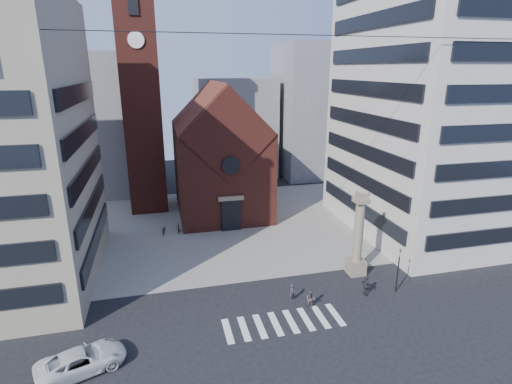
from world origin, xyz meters
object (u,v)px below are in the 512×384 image
pedestrian_0 (292,293)px  traffic_light (398,269)px  pedestrian_2 (366,286)px  white_car (82,361)px  pedestrian_1 (311,299)px  lion_column (358,242)px  scooter_0 (164,230)px

pedestrian_0 → traffic_light: bearing=-30.9°
pedestrian_2 → traffic_light: bearing=-107.2°
traffic_light → white_car: size_ratio=0.74×
pedestrian_0 → pedestrian_1: size_ratio=0.99×
traffic_light → pedestrian_0: (-9.73, 0.88, -1.49)m
white_car → pedestrian_2: size_ratio=3.05×
pedestrian_0 → pedestrian_1: pedestrian_1 is taller
lion_column → pedestrian_0: size_ratio=5.44×
pedestrian_0 → pedestrian_1: (1.16, -1.42, 0.01)m
lion_column → white_car: size_ratio=1.50×
lion_column → pedestrian_2: size_ratio=4.58×
traffic_light → white_car: 26.61m
traffic_light → scooter_0: traffic_light is taller
white_car → pedestrian_1: size_ratio=3.59×
pedestrian_1 → pedestrian_2: pedestrian_2 is taller
white_car → pedestrian_0: size_ratio=3.63×
traffic_light → pedestrian_0: traffic_light is taller
traffic_light → pedestrian_1: traffic_light is taller
pedestrian_0 → pedestrian_2: (6.73, -0.77, 0.15)m
pedestrian_1 → traffic_light: bearing=35.9°
white_car → pedestrian_2: pedestrian_2 is taller
pedestrian_0 → pedestrian_1: bearing=-76.7°
pedestrian_1 → scooter_0: size_ratio=0.82×
white_car → scooter_0: bearing=-35.7°
white_car → pedestrian_2: 23.63m
traffic_light → scooter_0: bearing=137.3°
scooter_0 → pedestrian_1: bearing=-53.3°
lion_column → pedestrian_2: (-1.01, -3.89, -2.51)m
lion_column → scooter_0: 23.69m
lion_column → pedestrian_0: 8.76m
lion_column → scooter_0: size_ratio=4.41×
pedestrian_1 → scooter_0: pedestrian_1 is taller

